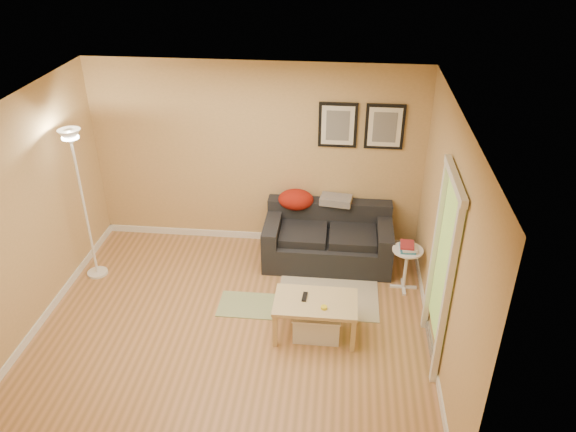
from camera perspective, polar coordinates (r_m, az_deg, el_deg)
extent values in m
plane|color=#B77D4E|center=(6.64, -5.60, -11.30)|extent=(4.50, 4.50, 0.00)
plane|color=white|center=(5.33, -6.95, 10.42)|extent=(4.50, 4.50, 0.00)
plane|color=tan|center=(7.63, -3.23, 6.06)|extent=(4.50, 0.00, 4.50)
plane|color=tan|center=(4.35, -11.58, -15.24)|extent=(4.50, 0.00, 4.50)
plane|color=tan|center=(6.70, -25.41, -0.46)|extent=(0.00, 4.00, 4.00)
plane|color=tan|center=(5.87, 15.86, -2.76)|extent=(0.00, 4.00, 4.00)
cube|color=white|center=(8.20, -3.00, -2.01)|extent=(4.50, 0.02, 0.10)
cube|color=white|center=(7.34, -23.26, -8.97)|extent=(0.02, 4.00, 0.10)
cube|color=white|center=(6.60, 14.29, -12.00)|extent=(0.02, 4.00, 0.10)
cube|color=beige|center=(7.07, 4.09, -8.28)|extent=(1.25, 0.85, 0.01)
cube|color=#668C4C|center=(6.95, -4.16, -9.04)|extent=(0.70, 0.50, 0.01)
cube|color=black|center=(6.30, 1.71, -8.22)|extent=(0.06, 0.16, 0.02)
cylinder|color=yellow|center=(6.15, 3.69, -9.29)|extent=(0.07, 0.07, 0.03)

